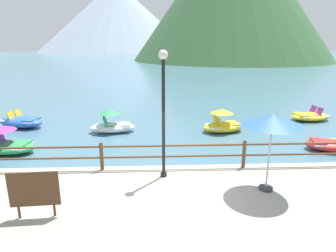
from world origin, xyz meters
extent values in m
plane|color=#477084|center=(0.00, 40.00, 0.00)|extent=(200.00, 200.00, 0.00)
cube|color=#A39989|center=(0.00, -2.20, 0.20)|extent=(28.00, 8.00, 0.40)
cylinder|color=brown|center=(-2.38, 1.55, 0.88)|extent=(0.12, 0.12, 0.95)
cylinder|color=brown|center=(2.38, 1.55, 0.88)|extent=(0.12, 0.12, 0.95)
cylinder|color=brown|center=(0.00, 1.55, 1.21)|extent=(23.80, 0.07, 0.07)
cylinder|color=brown|center=(0.00, 1.55, 0.83)|extent=(23.80, 0.07, 0.07)
cylinder|color=black|center=(-0.35, 0.96, 2.22)|extent=(0.10, 0.10, 3.64)
sphere|color=silver|center=(-0.35, 0.96, 4.16)|extent=(0.28, 0.28, 0.28)
cylinder|color=black|center=(-0.35, 0.96, 0.46)|extent=(0.20, 0.20, 0.12)
cube|color=beige|center=(-3.50, -1.18, 1.15)|extent=(1.10, 0.11, 0.80)
cube|color=#4C331E|center=(-3.50, -1.19, 1.15)|extent=(1.18, 0.11, 0.88)
cylinder|color=#4C331E|center=(-3.91, -1.21, 0.57)|extent=(0.06, 0.06, 0.35)
cylinder|color=#4C331E|center=(-3.09, -1.15, 0.57)|extent=(0.06, 0.06, 0.35)
cylinder|color=#B2B2B7|center=(2.57, -0.06, 1.40)|extent=(0.05, 0.05, 2.00)
cone|color=blue|center=(2.57, -0.06, 2.48)|extent=(1.70, 1.70, 0.32)
cylinder|color=#333333|center=(2.57, -0.06, 0.44)|extent=(0.40, 0.40, 0.08)
ellipsoid|color=white|center=(-2.79, 7.14, 0.24)|extent=(2.43, 1.39, 0.48)
cube|color=silver|center=(-2.79, 7.14, 0.33)|extent=(1.90, 1.13, 0.06)
cube|color=#339956|center=(-2.94, 6.89, 0.40)|extent=(0.45, 0.45, 0.08)
cube|color=#339956|center=(-3.11, 6.87, 0.62)|extent=(0.25, 0.42, 0.43)
cube|color=#339956|center=(-2.99, 7.33, 0.40)|extent=(0.45, 0.45, 0.08)
cube|color=#339956|center=(-3.17, 7.31, 0.62)|extent=(0.25, 0.42, 0.43)
cube|color=white|center=(-2.16, 7.21, 0.39)|extent=(0.60, 0.83, 0.12)
cone|color=#339956|center=(-2.91, 7.12, 1.10)|extent=(1.18, 1.18, 0.22)
ellipsoid|color=red|center=(7.02, 4.00, 0.23)|extent=(2.46, 1.67, 0.45)
cube|color=silver|center=(7.02, 4.00, 0.31)|extent=(1.93, 1.35, 0.06)
cube|color=yellow|center=(7.24, 4.20, 0.38)|extent=(0.48, 0.48, 0.08)
cube|color=red|center=(6.42, 4.13, 0.37)|extent=(0.66, 0.94, 0.12)
ellipsoid|color=green|center=(-6.88, 4.36, 0.23)|extent=(2.61, 1.61, 0.47)
cube|color=silver|center=(-6.88, 4.36, 0.32)|extent=(2.04, 1.31, 0.06)
cube|color=purple|center=(-7.03, 4.64, 0.39)|extent=(0.45, 0.45, 0.08)
cube|color=purple|center=(-7.20, 4.67, 0.61)|extent=(0.26, 0.42, 0.43)
cube|color=green|center=(-6.20, 4.27, 0.38)|extent=(0.66, 0.98, 0.12)
cone|color=purple|center=(-7.00, 4.38, 1.09)|extent=(1.39, 1.39, 0.22)
ellipsoid|color=blue|center=(-7.92, 8.31, 0.30)|extent=(2.86, 2.05, 0.59)
cube|color=silver|center=(-7.92, 8.31, 0.40)|extent=(2.24, 1.64, 0.06)
cube|color=yellow|center=(-8.18, 8.13, 0.47)|extent=(0.51, 0.51, 0.08)
cube|color=yellow|center=(-8.35, 8.18, 0.69)|extent=(0.32, 0.44, 0.43)
cube|color=yellow|center=(-8.02, 8.62, 0.47)|extent=(0.51, 0.51, 0.08)
cube|color=yellow|center=(-8.19, 8.68, 0.69)|extent=(0.32, 0.44, 0.43)
cube|color=blue|center=(-7.24, 8.09, 0.46)|extent=(0.82, 1.04, 0.12)
ellipsoid|color=yellow|center=(8.64, 9.05, 0.22)|extent=(2.55, 1.78, 0.45)
cube|color=silver|center=(8.64, 9.05, 0.30)|extent=(2.00, 1.44, 0.06)
cube|color=purple|center=(8.77, 9.35, 0.37)|extent=(0.46, 0.46, 0.08)
cube|color=purple|center=(8.94, 9.38, 0.59)|extent=(0.27, 0.43, 0.43)
cube|color=purple|center=(8.86, 8.80, 0.37)|extent=(0.46, 0.46, 0.08)
cube|color=purple|center=(9.04, 8.83, 0.59)|extent=(0.27, 0.43, 0.43)
cube|color=yellow|center=(8.00, 8.94, 0.36)|extent=(0.67, 1.05, 0.12)
ellipsoid|color=yellow|center=(2.92, 6.96, 0.25)|extent=(2.36, 1.67, 0.49)
cube|color=silver|center=(2.92, 6.96, 0.33)|extent=(1.85, 1.35, 0.06)
cube|color=yellow|center=(2.82, 6.69, 0.40)|extent=(0.48, 0.48, 0.08)
cube|color=yellow|center=(2.65, 6.65, 0.62)|extent=(0.29, 0.44, 0.43)
cube|color=yellow|center=(2.71, 7.16, 0.40)|extent=(0.48, 0.48, 0.08)
cube|color=yellow|center=(2.54, 7.12, 0.62)|extent=(0.29, 0.44, 0.43)
cube|color=yellow|center=(3.49, 7.10, 0.39)|extent=(0.65, 0.93, 0.12)
cone|color=yellow|center=(2.82, 6.94, 1.10)|extent=(1.38, 1.38, 0.22)
cone|color=#386038|center=(8.92, 74.93, 10.11)|extent=(26.55, 26.55, 20.22)
cone|color=#93A3B7|center=(-16.92, 132.89, 14.86)|extent=(68.79, 68.79, 29.72)
camera|label=1|loc=(-0.61, -7.68, 4.52)|focal=31.78mm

